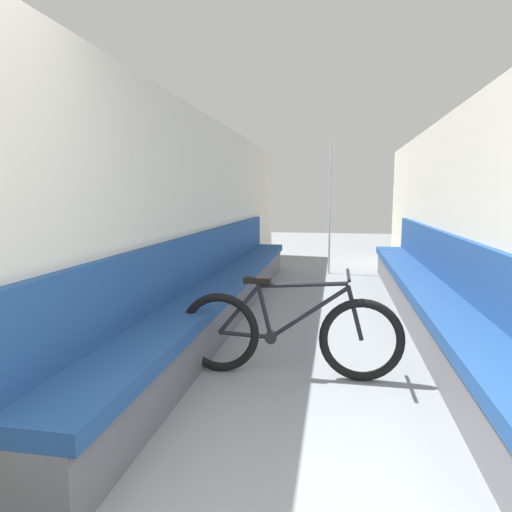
{
  "coord_description": "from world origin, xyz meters",
  "views": [
    {
      "loc": [
        0.13,
        -1.1,
        1.34
      ],
      "look_at": [
        -0.68,
        3.51,
        0.71
      ],
      "focal_mm": 32.0,
      "sensor_mm": 36.0,
      "label": 1
    }
  ],
  "objects_px": {
    "bench_seat_row_left": "(222,290)",
    "bicycle": "(288,334)",
    "bench_seat_row_right": "(430,297)",
    "grab_pole_near": "(330,211)"
  },
  "relations": [
    {
      "from": "bench_seat_row_left",
      "to": "bench_seat_row_right",
      "type": "xyz_separation_m",
      "value": [
        2.18,
        0.0,
        0.0
      ]
    },
    {
      "from": "bench_seat_row_right",
      "to": "bicycle",
      "type": "xyz_separation_m",
      "value": [
        -1.29,
        -1.52,
        0.02
      ]
    },
    {
      "from": "bench_seat_row_left",
      "to": "grab_pole_near",
      "type": "xyz_separation_m",
      "value": [
        1.11,
        3.03,
        0.77
      ]
    },
    {
      "from": "bench_seat_row_left",
      "to": "bench_seat_row_right",
      "type": "height_order",
      "value": "same"
    },
    {
      "from": "grab_pole_near",
      "to": "bicycle",
      "type": "bearing_deg",
      "value": -92.73
    },
    {
      "from": "bench_seat_row_right",
      "to": "bicycle",
      "type": "height_order",
      "value": "bench_seat_row_right"
    },
    {
      "from": "bench_seat_row_right",
      "to": "grab_pole_near",
      "type": "distance_m",
      "value": 3.3
    },
    {
      "from": "bench_seat_row_left",
      "to": "bicycle",
      "type": "relative_size",
      "value": 3.99
    },
    {
      "from": "bench_seat_row_left",
      "to": "grab_pole_near",
      "type": "bearing_deg",
      "value": 69.92
    },
    {
      "from": "bicycle",
      "to": "grab_pole_near",
      "type": "xyz_separation_m",
      "value": [
        0.22,
        4.55,
        0.74
      ]
    }
  ]
}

